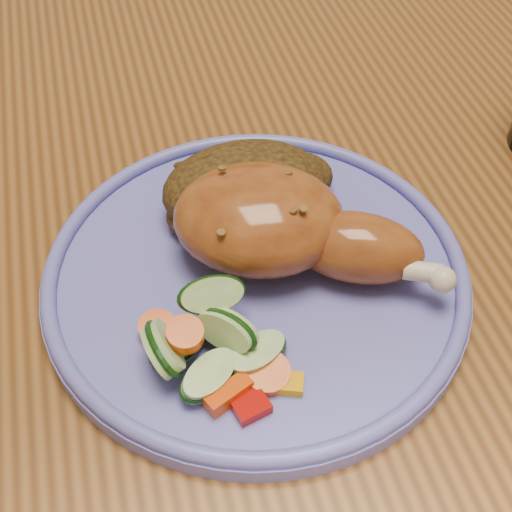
% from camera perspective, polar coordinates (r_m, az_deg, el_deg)
% --- Properties ---
extents(dining_table, '(0.90, 1.40, 0.75)m').
position_cam_1_polar(dining_table, '(0.60, 4.91, 0.79)').
color(dining_table, brown).
rests_on(dining_table, ground).
extents(chair_far, '(0.42, 0.42, 0.91)m').
position_cam_1_polar(chair_far, '(1.19, -5.28, 16.69)').
color(chair_far, '#4C2D16').
rests_on(chair_far, ground).
extents(plate, '(0.27, 0.27, 0.01)m').
position_cam_1_polar(plate, '(0.46, -0.00, -1.75)').
color(plate, '#5D60C1').
rests_on(plate, dining_table).
extents(plate_rim, '(0.27, 0.27, 0.01)m').
position_cam_1_polar(plate_rim, '(0.45, -0.00, -0.85)').
color(plate_rim, '#5D60C1').
rests_on(plate_rim, plate).
extents(chicken_leg, '(0.17, 0.14, 0.06)m').
position_cam_1_polar(chicken_leg, '(0.45, 2.11, 2.45)').
color(chicken_leg, brown).
rests_on(chicken_leg, plate).
extents(rice_pilaf, '(0.12, 0.08, 0.05)m').
position_cam_1_polar(rice_pilaf, '(0.48, -0.62, 5.43)').
color(rice_pilaf, '#453011').
rests_on(rice_pilaf, plate).
extents(vegetable_pile, '(0.09, 0.09, 0.05)m').
position_cam_1_polar(vegetable_pile, '(0.41, -3.70, -7.11)').
color(vegetable_pile, '#A50A05').
rests_on(vegetable_pile, plate).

